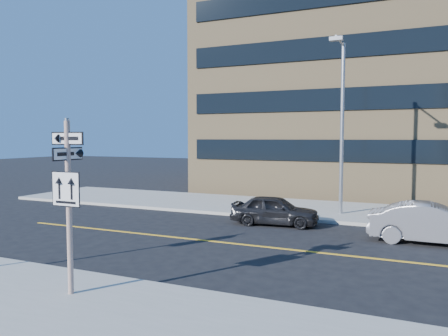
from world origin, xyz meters
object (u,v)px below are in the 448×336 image
at_px(parked_car_b, 433,224).
at_px(streetlight_a, 341,116).
at_px(parked_car_a, 275,210).
at_px(sign_pole, 68,196).

relative_size(parked_car_b, streetlight_a, 0.55).
bearing_deg(streetlight_a, parked_car_b, -45.34).
bearing_deg(parked_car_b, parked_car_a, 81.32).
distance_m(parked_car_a, parked_car_b, 6.22).
xyz_separation_m(sign_pole, parked_car_a, (1.71, 10.34, -1.79)).
height_order(parked_car_a, parked_car_b, parked_car_b).
height_order(parked_car_b, streetlight_a, streetlight_a).
relative_size(sign_pole, streetlight_a, 0.51).
xyz_separation_m(parked_car_a, parked_car_b, (6.14, -0.96, 0.08)).
bearing_deg(parked_car_a, parked_car_b, -104.28).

